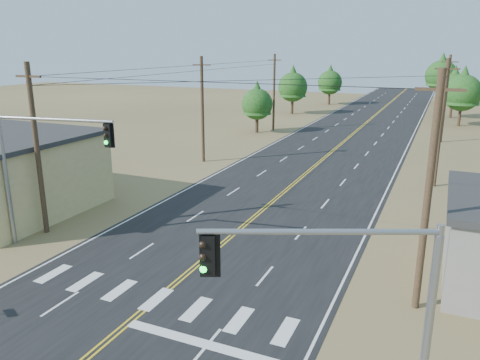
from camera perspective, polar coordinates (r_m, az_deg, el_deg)
The scene contains 15 objects.
road at distance 40.32m, azimuth 7.43°, elevation 0.27°, with size 15.00×200.00×0.02m, color black.
utility_pole_left_near at distance 29.33m, azimuth -23.51°, elevation 3.49°, with size 1.80×0.30×10.00m.
utility_pole_left_mid at distance 45.10m, azimuth -4.60°, elevation 8.62°, with size 1.80×0.30×10.00m.
utility_pole_left_far at distance 63.30m, azimuth 4.17°, elevation 10.68°, with size 1.80×0.30×10.00m.
utility_pole_right_near at distance 20.13m, azimuth 21.96°, elevation -1.50°, with size 1.80×0.30×10.00m.
utility_pole_right_mid at distance 39.73m, azimuth 23.31°, elevation 6.43°, with size 1.80×0.30×10.00m.
utility_pole_right_far at distance 59.60m, azimuth 23.77°, elevation 9.09°, with size 1.80×0.30×10.00m.
signal_mast_left at distance 27.05m, azimuth -23.71°, elevation 2.40°, with size 6.81×1.34×7.40m.
signal_mast_right at distance 12.37m, azimuth 14.68°, elevation -14.58°, with size 5.42×2.57×6.69m.
tree_left_near at distance 61.37m, azimuth 2.10°, elevation 9.61°, with size 4.04×4.04×6.73m.
tree_left_mid at distance 79.78m, azimuth 6.46°, elevation 11.55°, with size 4.85×4.85×8.08m.
tree_left_far at distance 94.50m, azimuth 10.92°, elevation 11.88°, with size 4.64×4.64×7.73m.
tree_right_near at distance 73.44m, azimuth 25.53°, elevation 9.98°, with size 5.09×5.09×8.49m.
tree_right_mid at distance 81.74m, azimuth 24.63°, elevation 10.40°, with size 4.93×4.93×8.22m.
tree_right_far at distance 101.54m, azimuth 23.36°, elevation 11.93°, with size 5.99×5.99×9.98m.
Camera 1 is at (10.83, -7.34, 10.70)m, focal length 35.00 mm.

